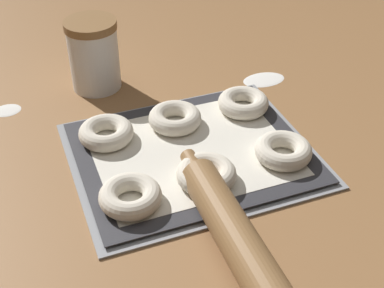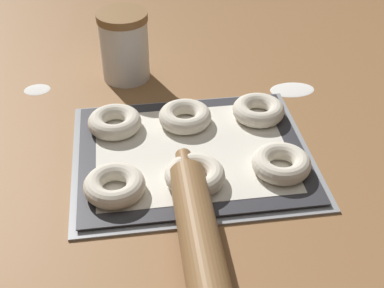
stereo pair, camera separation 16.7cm
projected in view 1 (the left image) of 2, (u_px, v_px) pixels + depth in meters
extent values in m
plane|color=olive|center=(189.00, 158.00, 0.94)|extent=(2.80, 2.80, 0.00)
cube|color=#93969B|center=(192.00, 154.00, 0.94)|extent=(0.42, 0.35, 0.01)
cube|color=#333338|center=(192.00, 152.00, 0.94)|extent=(0.39, 0.33, 0.00)
cube|color=silver|center=(192.00, 152.00, 0.94)|extent=(0.33, 0.27, 0.00)
torus|color=silver|center=(130.00, 196.00, 0.82)|extent=(0.10, 0.10, 0.03)
torus|color=silver|center=(209.00, 173.00, 0.87)|extent=(0.10, 0.10, 0.03)
torus|color=silver|center=(283.00, 151.00, 0.91)|extent=(0.10, 0.10, 0.03)
torus|color=silver|center=(106.00, 133.00, 0.96)|extent=(0.10, 0.10, 0.03)
torus|color=silver|center=(175.00, 118.00, 0.99)|extent=(0.10, 0.10, 0.03)
torus|color=silver|center=(243.00, 103.00, 1.03)|extent=(0.10, 0.10, 0.03)
cylinder|color=white|center=(94.00, 58.00, 1.10)|extent=(0.10, 0.10, 0.13)
cylinder|color=olive|center=(90.00, 25.00, 1.05)|extent=(0.11, 0.11, 0.02)
cylinder|color=olive|center=(244.00, 251.00, 0.73)|extent=(0.06, 0.35, 0.06)
cylinder|color=olive|center=(193.00, 164.00, 0.88)|extent=(0.03, 0.05, 0.03)
ellipsoid|color=white|center=(264.00, 79.00, 1.15)|extent=(0.09, 0.06, 0.00)
ellipsoid|color=white|center=(7.00, 110.00, 1.06)|extent=(0.05, 0.05, 0.00)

